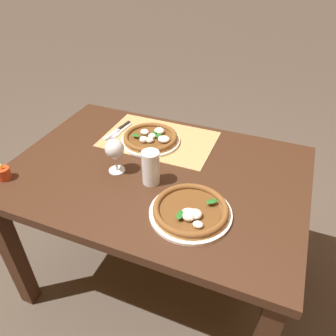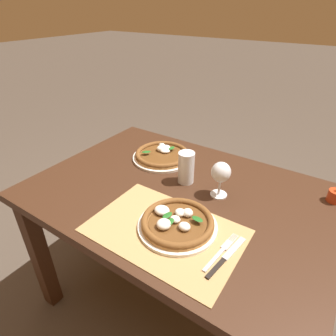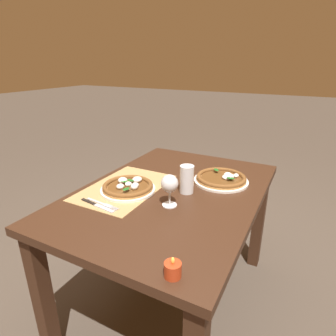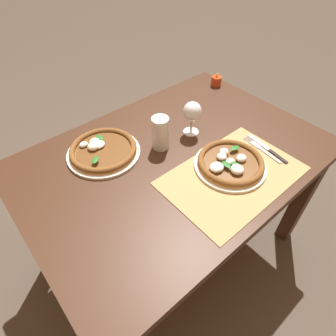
% 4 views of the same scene
% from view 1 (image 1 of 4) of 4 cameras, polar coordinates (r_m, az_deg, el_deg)
% --- Properties ---
extents(ground_plane, '(24.00, 24.00, 0.00)m').
position_cam_1_polar(ground_plane, '(1.95, -1.58, -18.00)').
color(ground_plane, '#473D33').
extents(dining_table, '(1.26, 0.88, 0.74)m').
position_cam_1_polar(dining_table, '(1.48, -1.98, -3.65)').
color(dining_table, '#382114').
rests_on(dining_table, ground).
extents(paper_placemat, '(0.53, 0.35, 0.00)m').
position_cam_1_polar(paper_placemat, '(1.61, -1.58, 5.04)').
color(paper_placemat, '#A88451').
rests_on(paper_placemat, dining_table).
extents(pizza_near, '(0.28, 0.28, 0.05)m').
position_cam_1_polar(pizza_near, '(1.58, -3.01, 5.21)').
color(pizza_near, silver).
rests_on(pizza_near, paper_placemat).
extents(pizza_far, '(0.30, 0.30, 0.05)m').
position_cam_1_polar(pizza_far, '(1.19, 3.98, -7.42)').
color(pizza_far, silver).
rests_on(pizza_far, dining_table).
extents(wine_glass, '(0.08, 0.08, 0.16)m').
position_cam_1_polar(wine_glass, '(1.36, -9.28, 3.07)').
color(wine_glass, silver).
rests_on(wine_glass, dining_table).
extents(pint_glass, '(0.07, 0.07, 0.15)m').
position_cam_1_polar(pint_glass, '(1.30, -3.01, -0.01)').
color(pint_glass, silver).
rests_on(pint_glass, dining_table).
extents(fork, '(0.04, 0.20, 0.00)m').
position_cam_1_polar(fork, '(1.68, -8.38, 6.19)').
color(fork, '#B7B7BC').
rests_on(fork, paper_placemat).
extents(knife, '(0.05, 0.22, 0.01)m').
position_cam_1_polar(knife, '(1.70, -8.87, 6.50)').
color(knife, black).
rests_on(knife, paper_placemat).
extents(votive_candle, '(0.06, 0.06, 0.07)m').
position_cam_1_polar(votive_candle, '(1.51, -26.70, -0.90)').
color(votive_candle, '#B23819').
rests_on(votive_candle, dining_table).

